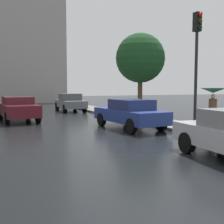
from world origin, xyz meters
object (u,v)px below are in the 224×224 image
Objects in this scene: car_blue_near_kerb at (130,113)px; car_grey_mid_road at (70,102)px; car_maroon_far_ahead at (18,108)px; pedestrian_with_umbrella_near at (213,96)px; traffic_light at (197,51)px; street_tree_mid at (140,58)px.

car_blue_near_kerb is 10.96m from car_grey_mid_road.
car_maroon_far_ahead is 2.39× the size of pedestrian_with_umbrella_near.
car_blue_near_kerb is at bearing 143.58° from pedestrian_with_umbrella_near.
traffic_light is (-1.45, -0.57, 1.84)m from pedestrian_with_umbrella_near.
car_grey_mid_road is at bearing 125.74° from street_tree_mid.
pedestrian_with_umbrella_near is at bearing 130.36° from car_maroon_far_ahead.
car_maroon_far_ahead is at bearing -129.20° from car_grey_mid_road.
street_tree_mid is at bearing 87.82° from pedestrian_with_umbrella_near.
car_blue_near_kerb is 4.33m from traffic_light.
pedestrian_with_umbrella_near is 2.41m from traffic_light.
traffic_light is (1.41, -3.06, 2.71)m from car_blue_near_kerb.
traffic_light is at bearing 122.34° from car_maroon_far_ahead.
street_tree_mid is at bearing 179.60° from car_maroon_far_ahead.
car_maroon_far_ahead is at bearing 126.60° from car_blue_near_kerb.
car_grey_mid_road is 0.98× the size of car_maroon_far_ahead.
street_tree_mid is (2.44, 8.85, 0.60)m from traffic_light.
pedestrian_with_umbrella_near is at bearing -45.09° from car_blue_near_kerb.
street_tree_mid is (3.72, -5.17, 3.30)m from car_grey_mid_road.
pedestrian_with_umbrella_near is (2.86, -2.49, 0.87)m from car_blue_near_kerb.
car_grey_mid_road is at bearing 106.12° from pedestrian_with_umbrella_near.
car_grey_mid_road is 0.88× the size of traffic_light.
car_grey_mid_road is 7.32m from car_maroon_far_ahead.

